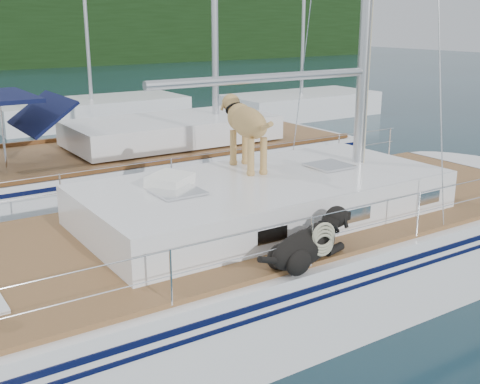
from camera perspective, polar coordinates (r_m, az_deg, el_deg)
ground at (r=8.77m, az=-2.05°, el=-10.91°), size 120.00×120.00×0.00m
main_sailboat at (r=8.52m, az=-1.52°, el=-6.66°), size 12.00×3.98×14.01m
neighbor_sailboat at (r=14.04m, az=-10.29°, el=2.07°), size 11.00×3.50×13.30m
bg_boat_center at (r=24.32m, az=-13.84°, el=7.38°), size 7.20×3.00×11.65m
bg_boat_east at (r=25.63m, az=5.80°, el=8.21°), size 6.40×3.00×11.65m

